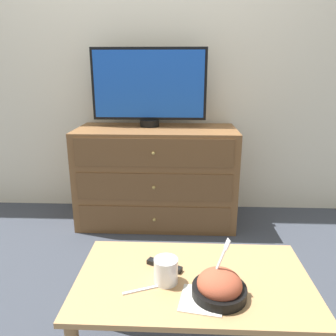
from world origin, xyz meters
TOP-DOWN VIEW (x-y plane):
  - ground_plane at (0.00, 0.00)m, footprint 12.00×12.00m
  - wall_back at (0.00, 0.03)m, footprint 12.00×0.05m
  - dresser at (0.08, -0.29)m, footprint 1.18×0.53m
  - tv at (0.03, -0.20)m, footprint 0.85×0.15m
  - coffee_table at (0.32, -1.64)m, footprint 0.85×0.49m
  - takeout_bowl at (0.41, -1.74)m, footprint 0.18×0.18m
  - drink_cup at (0.22, -1.67)m, footprint 0.09×0.09m
  - napkin at (0.35, -1.76)m, footprint 0.16×0.16m
  - knife at (0.17, -1.71)m, footprint 0.19×0.08m
  - remote_control at (0.21, -1.58)m, footprint 0.14×0.09m

SIDE VIEW (x-z plane):
  - ground_plane at x=0.00m, z-range 0.00..0.00m
  - coffee_table at x=0.32m, z-range 0.14..0.57m
  - dresser at x=0.08m, z-range 0.00..0.74m
  - napkin at x=0.35m, z-range 0.42..0.43m
  - knife at x=0.17m, z-range 0.42..0.43m
  - remote_control at x=0.21m, z-range 0.42..0.44m
  - takeout_bowl at x=0.41m, z-range 0.36..0.56m
  - drink_cup at x=0.22m, z-range 0.42..0.51m
  - tv at x=0.03m, z-range 0.75..1.32m
  - wall_back at x=0.00m, z-range 0.00..2.60m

